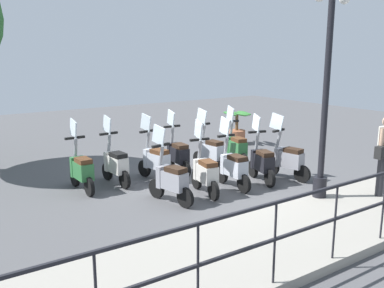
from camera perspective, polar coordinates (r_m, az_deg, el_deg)
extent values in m
plane|color=#4C4C4F|center=(10.04, 3.01, -4.88)|extent=(28.00, 28.00, 0.00)
cube|color=gray|center=(7.86, 17.50, -9.85)|extent=(2.20, 20.00, 0.15)
cube|color=gray|center=(8.50, 11.92, -7.84)|extent=(0.10, 20.00, 0.15)
cube|color=black|center=(7.12, 24.19, -7.13)|extent=(0.04, 16.00, 0.04)
cylinder|color=black|center=(7.14, 24.15, -7.53)|extent=(0.03, 0.03, 1.05)
cylinder|color=black|center=(6.24, 18.51, -9.90)|extent=(0.03, 0.03, 1.05)
cylinder|color=black|center=(5.43, 10.97, -12.87)|extent=(0.03, 0.03, 1.05)
cylinder|color=black|center=(4.76, 0.79, -16.44)|extent=(0.03, 0.03, 1.05)
cylinder|color=black|center=(8.81, 16.66, -5.49)|extent=(0.26, 0.26, 0.40)
cylinder|color=black|center=(8.44, 17.44, 6.70)|extent=(0.12, 0.12, 4.14)
cylinder|color=#28282D|center=(9.21, 23.81, -3.90)|extent=(0.14, 0.14, 0.82)
cylinder|color=tan|center=(8.97, 23.92, 0.29)|extent=(0.09, 0.09, 0.52)
cube|color=black|center=(8.93, 23.92, -1.01)|extent=(0.16, 0.29, 0.24)
cylinder|color=#9E5B3D|center=(13.96, 5.95, 0.93)|extent=(0.56, 0.56, 0.45)
cylinder|color=brown|center=(13.88, 5.99, 2.85)|extent=(0.10, 0.10, 0.50)
ellipsoid|color=#2D6B2D|center=(14.02, 5.36, 4.21)|extent=(0.56, 0.16, 0.10)
ellipsoid|color=#2D6B2D|center=(13.64, 6.70, 3.95)|extent=(0.56, 0.16, 0.10)
ellipsoid|color=#2D6B2D|center=(13.67, 5.22, 4.00)|extent=(0.56, 0.16, 0.10)
ellipsoid|color=#2D6B2D|center=(13.99, 6.80, 4.16)|extent=(0.56, 0.16, 0.10)
ellipsoid|color=#2D6B2D|center=(13.85, 4.97, 4.12)|extent=(0.56, 0.16, 0.10)
ellipsoid|color=#2D6B2D|center=(13.81, 7.07, 4.04)|extent=(0.56, 0.16, 0.10)
cylinder|color=black|center=(10.57, 10.57, -3.06)|extent=(0.41, 0.16, 0.40)
cylinder|color=black|center=(10.16, 14.47, -3.89)|extent=(0.41, 0.16, 0.40)
cube|color=gray|center=(10.24, 12.96, -2.05)|extent=(0.64, 0.39, 0.36)
cube|color=gray|center=(10.39, 11.60, -1.67)|extent=(0.18, 0.32, 0.44)
cube|color=black|center=(10.15, 13.36, -0.85)|extent=(0.44, 0.33, 0.10)
cylinder|color=gray|center=(10.34, 11.41, 0.29)|extent=(0.19, 0.11, 0.55)
cube|color=black|center=(10.29, 11.47, 1.79)|extent=(0.15, 0.44, 0.05)
cube|color=silver|center=(10.28, 11.24, 2.93)|extent=(0.39, 0.11, 0.42)
cylinder|color=black|center=(10.36, 8.14, -3.30)|extent=(0.41, 0.19, 0.40)
cylinder|color=black|center=(9.65, 10.32, -4.54)|extent=(0.41, 0.19, 0.40)
cube|color=black|center=(9.86, 9.47, -2.46)|extent=(0.65, 0.44, 0.36)
cube|color=black|center=(10.10, 8.72, -1.96)|extent=(0.20, 0.32, 0.44)
cube|color=black|center=(9.74, 9.71, -1.25)|extent=(0.46, 0.36, 0.10)
cylinder|color=gray|center=(10.07, 8.63, 0.08)|extent=(0.20, 0.12, 0.55)
cube|color=black|center=(10.02, 8.68, 1.62)|extent=(0.18, 0.44, 0.05)
cube|color=silver|center=(10.04, 8.56, 2.80)|extent=(0.38, 0.14, 0.42)
cylinder|color=black|center=(9.83, 3.97, -4.05)|extent=(0.40, 0.10, 0.40)
cylinder|color=black|center=(9.19, 6.94, -5.28)|extent=(0.40, 0.10, 0.40)
cube|color=#B7BCC6|center=(9.36, 5.75, -3.14)|extent=(0.62, 0.31, 0.36)
cube|color=#B7BCC6|center=(9.58, 4.72, -2.63)|extent=(0.14, 0.31, 0.44)
cube|color=black|center=(9.25, 6.04, -1.86)|extent=(0.41, 0.28, 0.10)
cylinder|color=gray|center=(9.55, 4.54, -0.49)|extent=(0.19, 0.08, 0.55)
cube|color=black|center=(9.49, 4.57, 1.13)|extent=(0.09, 0.44, 0.05)
cube|color=silver|center=(9.50, 4.38, 2.37)|extent=(0.39, 0.05, 0.42)
cylinder|color=black|center=(9.40, 0.61, -4.78)|extent=(0.41, 0.15, 0.40)
cylinder|color=black|center=(8.69, 2.89, -6.25)|extent=(0.41, 0.15, 0.40)
cube|color=beige|center=(8.89, 1.95, -3.92)|extent=(0.64, 0.38, 0.36)
cube|color=beige|center=(9.14, 1.16, -3.34)|extent=(0.17, 0.32, 0.44)
cube|color=#4C2D19|center=(8.77, 2.16, -2.60)|extent=(0.44, 0.33, 0.10)
cylinder|color=gray|center=(9.10, 1.01, -1.09)|extent=(0.19, 0.10, 0.55)
cube|color=black|center=(9.04, 1.02, 0.60)|extent=(0.14, 0.44, 0.05)
cube|color=silver|center=(9.06, 0.86, 1.91)|extent=(0.39, 0.10, 0.42)
cylinder|color=black|center=(8.86, -4.74, -5.91)|extent=(0.41, 0.16, 0.40)
cylinder|color=black|center=(8.29, -0.91, -7.17)|extent=(0.41, 0.16, 0.40)
cube|color=gray|center=(8.43, -2.51, -4.85)|extent=(0.64, 0.40, 0.36)
cube|color=gray|center=(8.62, -3.85, -4.32)|extent=(0.18, 0.32, 0.44)
cube|color=black|center=(8.31, -2.19, -3.43)|extent=(0.44, 0.34, 0.10)
cylinder|color=gray|center=(8.57, -4.16, -1.97)|extent=(0.19, 0.11, 0.55)
cube|color=black|center=(8.51, -4.18, -0.17)|extent=(0.15, 0.44, 0.05)
cube|color=silver|center=(8.51, -4.48, 1.20)|extent=(0.39, 0.11, 0.42)
cylinder|color=black|center=(11.75, 4.81, -1.34)|extent=(0.41, 0.15, 0.40)
cylinder|color=black|center=(11.05, 6.87, -2.27)|extent=(0.41, 0.15, 0.40)
cube|color=#2D6B38|center=(11.26, 6.05, -0.51)|extent=(0.64, 0.39, 0.36)
cube|color=#2D6B38|center=(11.50, 5.34, -0.12)|extent=(0.17, 0.32, 0.44)
cube|color=#4C2D19|center=(11.15, 6.26, 0.57)|extent=(0.44, 0.33, 0.10)
cylinder|color=gray|center=(11.48, 5.23, 1.67)|extent=(0.19, 0.10, 0.55)
cube|color=black|center=(11.43, 5.26, 3.03)|extent=(0.14, 0.44, 0.05)
cube|color=silver|center=(11.45, 5.13, 4.06)|extent=(0.39, 0.10, 0.42)
cylinder|color=black|center=(11.23, 0.96, -1.94)|extent=(0.41, 0.13, 0.40)
cylinder|color=black|center=(10.65, 3.95, -2.76)|extent=(0.41, 0.13, 0.40)
cube|color=#B7BCC6|center=(10.81, 2.74, -0.99)|extent=(0.63, 0.35, 0.36)
cube|color=#B7BCC6|center=(11.01, 1.69, -0.63)|extent=(0.15, 0.31, 0.44)
cube|color=black|center=(10.71, 3.01, 0.14)|extent=(0.43, 0.31, 0.10)
cylinder|color=gray|center=(10.98, 1.49, 1.23)|extent=(0.19, 0.09, 0.55)
cube|color=black|center=(10.93, 1.50, 2.65)|extent=(0.11, 0.44, 0.05)
cube|color=silver|center=(10.94, 1.29, 3.72)|extent=(0.39, 0.08, 0.42)
cylinder|color=black|center=(10.97, -2.99, -2.31)|extent=(0.40, 0.11, 0.40)
cylinder|color=black|center=(10.26, -0.88, -3.32)|extent=(0.40, 0.11, 0.40)
cube|color=black|center=(10.47, -1.76, -1.42)|extent=(0.62, 0.33, 0.36)
cube|color=black|center=(10.71, -2.49, -1.00)|extent=(0.14, 0.31, 0.44)
cube|color=black|center=(10.35, -1.59, -0.27)|extent=(0.42, 0.29, 0.10)
cylinder|color=gray|center=(10.69, -2.66, 0.92)|extent=(0.19, 0.08, 0.55)
cube|color=black|center=(10.64, -2.68, 2.37)|extent=(0.09, 0.44, 0.05)
cube|color=silver|center=(10.66, -2.83, 3.48)|extent=(0.39, 0.06, 0.42)
cylinder|color=black|center=(10.36, -6.35, -3.24)|extent=(0.41, 0.15, 0.40)
cylinder|color=black|center=(9.75, -3.34, -4.19)|extent=(0.41, 0.15, 0.40)
cube|color=#B7BCC6|center=(9.91, -4.61, -2.24)|extent=(0.64, 0.38, 0.36)
cube|color=#B7BCC6|center=(10.13, -5.66, -1.83)|extent=(0.17, 0.32, 0.44)
cube|color=#4C2D19|center=(9.81, -4.37, -1.02)|extent=(0.44, 0.32, 0.10)
cylinder|color=gray|center=(10.09, -5.92, 0.18)|extent=(0.19, 0.10, 0.55)
cube|color=black|center=(10.04, -5.95, 1.72)|extent=(0.13, 0.44, 0.05)
cube|color=silver|center=(10.05, -6.19, 2.88)|extent=(0.39, 0.10, 0.42)
cylinder|color=black|center=(10.23, -11.22, -3.61)|extent=(0.40, 0.10, 0.40)
cylinder|color=black|center=(9.52, -8.97, -4.73)|extent=(0.40, 0.10, 0.40)
cube|color=beige|center=(9.72, -9.97, -2.68)|extent=(0.62, 0.31, 0.36)
cube|color=beige|center=(9.97, -10.75, -2.22)|extent=(0.14, 0.31, 0.44)
cube|color=black|center=(9.61, -9.82, -1.45)|extent=(0.41, 0.28, 0.10)
cylinder|color=gray|center=(9.94, -10.99, -0.17)|extent=(0.19, 0.08, 0.55)
cube|color=black|center=(9.88, -11.06, 1.38)|extent=(0.09, 0.44, 0.05)
cube|color=silver|center=(9.90, -11.26, 2.57)|extent=(0.39, 0.05, 0.42)
cylinder|color=black|center=(9.92, -15.35, -4.32)|extent=(0.40, 0.09, 0.40)
cylinder|color=black|center=(9.18, -13.53, -5.57)|extent=(0.40, 0.09, 0.40)
cube|color=#2D6B38|center=(9.39, -14.38, -3.42)|extent=(0.61, 0.29, 0.36)
cube|color=#2D6B38|center=(9.65, -15.02, -2.91)|extent=(0.13, 0.30, 0.44)
cube|color=#4C2D19|center=(9.27, -14.30, -2.15)|extent=(0.41, 0.27, 0.10)
cylinder|color=gray|center=(9.62, -15.26, -0.79)|extent=(0.18, 0.07, 0.55)
cube|color=black|center=(9.57, -15.35, 0.81)|extent=(0.07, 0.44, 0.05)
cube|color=silver|center=(9.58, -15.54, 2.04)|extent=(0.39, 0.04, 0.42)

